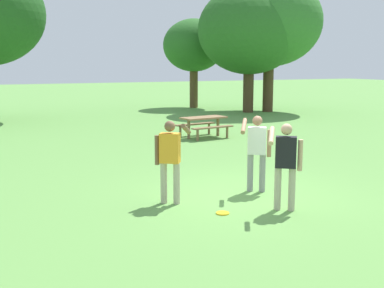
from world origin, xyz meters
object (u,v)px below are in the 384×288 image
(tree_back_right, at_px, (270,22))
(frisbee, at_px, (223,213))
(person_thrower, at_px, (286,160))
(person_bystander, at_px, (257,148))
(tree_slender_mid, at_px, (194,46))
(person_catcher, at_px, (170,155))
(tree_back_left, at_px, (249,30))
(picnic_table_near, at_px, (204,122))

(tree_back_right, bearing_deg, frisbee, -127.02)
(person_thrower, xyz_separation_m, person_bystander, (0.27, 1.37, 0.00))
(tree_slender_mid, height_order, tree_back_right, tree_back_right)
(person_bystander, bearing_deg, person_thrower, -101.13)
(person_catcher, bearing_deg, frisbee, -60.43)
(frisbee, height_order, tree_back_right, tree_back_right)
(tree_back_left, bearing_deg, person_bystander, -121.81)
(person_thrower, xyz_separation_m, tree_back_right, (10.60, 15.89, 4.04))
(person_thrower, distance_m, tree_back_right, 19.52)
(person_bystander, relative_size, tree_slender_mid, 0.30)
(tree_slender_mid, bearing_deg, person_thrower, -111.52)
(person_bystander, xyz_separation_m, frisbee, (-1.42, -1.06, -0.95))
(tree_slender_mid, xyz_separation_m, tree_back_left, (1.47, -4.00, 0.74))
(frisbee, bearing_deg, person_thrower, -15.42)
(person_thrower, distance_m, tree_back_left, 18.94)
(person_thrower, bearing_deg, picnic_table_near, 72.31)
(person_thrower, relative_size, tree_back_left, 0.23)
(person_bystander, bearing_deg, frisbee, -143.31)
(person_bystander, height_order, tree_back_left, tree_back_left)
(person_catcher, distance_m, tree_slender_mid, 21.23)
(tree_slender_mid, height_order, tree_back_left, tree_back_left)
(person_catcher, bearing_deg, person_thrower, -38.04)
(person_bystander, bearing_deg, tree_back_left, 58.19)
(person_bystander, relative_size, picnic_table_near, 0.88)
(frisbee, xyz_separation_m, tree_back_left, (10.52, 15.74, 4.53))
(picnic_table_near, height_order, tree_back_left, tree_back_left)
(picnic_table_near, xyz_separation_m, tree_back_left, (6.59, 7.32, 3.98))
(person_catcher, bearing_deg, tree_slender_mid, 62.71)
(tree_back_left, bearing_deg, frisbee, -123.77)
(tree_slender_mid, bearing_deg, picnic_table_near, -114.34)
(picnic_table_near, bearing_deg, person_thrower, -107.69)
(tree_back_left, distance_m, tree_back_right, 1.31)
(person_catcher, xyz_separation_m, tree_back_right, (12.33, 14.53, 4.04))
(person_thrower, bearing_deg, frisbee, 164.58)
(picnic_table_near, bearing_deg, tree_back_right, 42.47)
(tree_back_right, bearing_deg, tree_slender_mid, 122.82)
(person_bystander, bearing_deg, picnic_table_near, 71.14)
(person_thrower, relative_size, picnic_table_near, 0.88)
(person_catcher, relative_size, frisbee, 6.65)
(frisbee, distance_m, tree_slender_mid, 22.04)
(tree_slender_mid, xyz_separation_m, tree_back_right, (2.69, -4.17, 1.20))
(person_bystander, xyz_separation_m, tree_slender_mid, (7.64, 18.68, 2.84))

